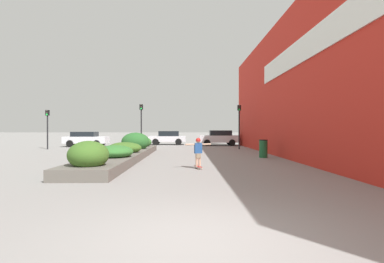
{
  "coord_description": "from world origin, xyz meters",
  "views": [
    {
      "loc": [
        -0.17,
        -4.57,
        1.66
      ],
      "look_at": [
        0.21,
        18.25,
        1.48
      ],
      "focal_mm": 28.0,
      "sensor_mm": 36.0,
      "label": 1
    }
  ],
  "objects_px": {
    "trash_bin": "(263,149)",
    "car_leftmost": "(168,137)",
    "car_center_left": "(305,138)",
    "traffic_light_right": "(239,119)",
    "skateboarder": "(198,149)",
    "car_center_right": "(86,139)",
    "skateboard": "(198,167)",
    "car_rightmost": "(219,138)",
    "traffic_light_left": "(141,119)",
    "traffic_light_far_left": "(47,122)"
  },
  "relations": [
    {
      "from": "trash_bin",
      "to": "car_leftmost",
      "type": "bearing_deg",
      "value": 113.8
    },
    {
      "from": "car_center_left",
      "to": "traffic_light_right",
      "type": "bearing_deg",
      "value": -55.99
    },
    {
      "from": "skateboarder",
      "to": "car_center_right",
      "type": "height_order",
      "value": "car_center_right"
    },
    {
      "from": "skateboarder",
      "to": "traffic_light_right",
      "type": "xyz_separation_m",
      "value": [
        3.87,
        12.25,
        1.66
      ]
    },
    {
      "from": "skateboard",
      "to": "trash_bin",
      "type": "height_order",
      "value": "trash_bin"
    },
    {
      "from": "trash_bin",
      "to": "car_center_right",
      "type": "relative_size",
      "value": 0.27
    },
    {
      "from": "car_center_right",
      "to": "car_rightmost",
      "type": "distance_m",
      "value": 13.02
    },
    {
      "from": "car_center_left",
      "to": "traffic_light_right",
      "type": "xyz_separation_m",
      "value": [
        -7.51,
        -5.07,
        1.71
      ]
    },
    {
      "from": "car_center_left",
      "to": "car_center_right",
      "type": "relative_size",
      "value": 1.02
    },
    {
      "from": "car_center_left",
      "to": "car_rightmost",
      "type": "distance_m",
      "value": 8.6
    },
    {
      "from": "skateboarder",
      "to": "traffic_light_left",
      "type": "relative_size",
      "value": 0.32
    },
    {
      "from": "car_center_left",
      "to": "traffic_light_far_left",
      "type": "distance_m",
      "value": 23.96
    },
    {
      "from": "traffic_light_far_left",
      "to": "skateboard",
      "type": "bearing_deg",
      "value": -45.76
    },
    {
      "from": "skateboarder",
      "to": "skateboard",
      "type": "bearing_deg",
      "value": 73.06
    },
    {
      "from": "traffic_light_far_left",
      "to": "trash_bin",
      "type": "bearing_deg",
      "value": -25.24
    },
    {
      "from": "skateboard",
      "to": "traffic_light_far_left",
      "type": "xyz_separation_m",
      "value": [
        -12.0,
        12.32,
        2.15
      ]
    },
    {
      "from": "car_leftmost",
      "to": "car_center_left",
      "type": "xyz_separation_m",
      "value": [
        13.89,
        -2.17,
        -0.0
      ]
    },
    {
      "from": "car_center_left",
      "to": "traffic_light_left",
      "type": "bearing_deg",
      "value": -73.79
    },
    {
      "from": "car_leftmost",
      "to": "car_center_left",
      "type": "distance_m",
      "value": 14.06
    },
    {
      "from": "car_rightmost",
      "to": "car_leftmost",
      "type": "bearing_deg",
      "value": 73.18
    },
    {
      "from": "trash_bin",
      "to": "car_leftmost",
      "type": "xyz_separation_m",
      "value": [
        -6.49,
        14.71,
        0.25
      ]
    },
    {
      "from": "car_leftmost",
      "to": "car_rightmost",
      "type": "bearing_deg",
      "value": -106.82
    },
    {
      "from": "car_leftmost",
      "to": "traffic_light_left",
      "type": "distance_m",
      "value": 7.21
    },
    {
      "from": "skateboarder",
      "to": "traffic_light_left",
      "type": "distance_m",
      "value": 13.58
    },
    {
      "from": "skateboard",
      "to": "car_leftmost",
      "type": "relative_size",
      "value": 0.18
    },
    {
      "from": "car_center_right",
      "to": "traffic_light_right",
      "type": "relative_size",
      "value": 1.08
    },
    {
      "from": "trash_bin",
      "to": "traffic_light_left",
      "type": "bearing_deg",
      "value": 136.22
    },
    {
      "from": "traffic_light_far_left",
      "to": "car_leftmost",
      "type": "bearing_deg",
      "value": 37.1
    },
    {
      "from": "car_leftmost",
      "to": "traffic_light_right",
      "type": "relative_size",
      "value": 1.05
    },
    {
      "from": "skateboarder",
      "to": "car_rightmost",
      "type": "bearing_deg",
      "value": 65.96
    },
    {
      "from": "skateboard",
      "to": "car_center_left",
      "type": "distance_m",
      "value": 20.74
    },
    {
      "from": "skateboarder",
      "to": "car_center_left",
      "type": "relative_size",
      "value": 0.3
    },
    {
      "from": "traffic_light_left",
      "to": "traffic_light_right",
      "type": "bearing_deg",
      "value": -3.51
    },
    {
      "from": "skateboarder",
      "to": "car_rightmost",
      "type": "xyz_separation_m",
      "value": [
        2.8,
        17.89,
        -0.02
      ]
    },
    {
      "from": "skateboard",
      "to": "car_leftmost",
      "type": "bearing_deg",
      "value": 82.19
    },
    {
      "from": "skateboarder",
      "to": "trash_bin",
      "type": "height_order",
      "value": "skateboarder"
    },
    {
      "from": "car_center_left",
      "to": "traffic_light_right",
      "type": "height_order",
      "value": "traffic_light_right"
    },
    {
      "from": "trash_bin",
      "to": "car_rightmost",
      "type": "relative_size",
      "value": 0.26
    },
    {
      "from": "car_leftmost",
      "to": "traffic_light_left",
      "type": "height_order",
      "value": "traffic_light_left"
    },
    {
      "from": "car_center_right",
      "to": "trash_bin",
      "type": "bearing_deg",
      "value": 51.19
    },
    {
      "from": "traffic_light_right",
      "to": "traffic_light_far_left",
      "type": "bearing_deg",
      "value": 179.75
    },
    {
      "from": "car_leftmost",
      "to": "car_center_right",
      "type": "height_order",
      "value": "car_leftmost"
    },
    {
      "from": "skateboard",
      "to": "car_rightmost",
      "type": "distance_m",
      "value": 18.12
    },
    {
      "from": "skateboarder",
      "to": "car_rightmost",
      "type": "height_order",
      "value": "car_rightmost"
    },
    {
      "from": "skateboarder",
      "to": "car_center_right",
      "type": "distance_m",
      "value": 19.02
    },
    {
      "from": "car_center_left",
      "to": "car_rightmost",
      "type": "height_order",
      "value": "car_rightmost"
    },
    {
      "from": "car_center_left",
      "to": "traffic_light_left",
      "type": "distance_m",
      "value": 16.46
    },
    {
      "from": "trash_bin",
      "to": "traffic_light_far_left",
      "type": "distance_m",
      "value": 17.74
    },
    {
      "from": "trash_bin",
      "to": "car_rightmost",
      "type": "height_order",
      "value": "car_rightmost"
    },
    {
      "from": "traffic_light_left",
      "to": "traffic_light_far_left",
      "type": "bearing_deg",
      "value": -176.76
    }
  ]
}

